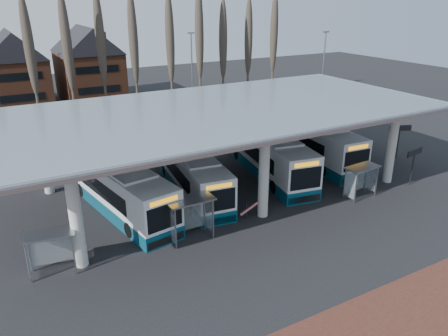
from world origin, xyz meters
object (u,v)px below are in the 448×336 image
bus_2 (267,153)px  shelter_1 (189,209)px  bus_3 (308,140)px  shelter_0 (50,243)px  bus_0 (117,187)px  shelter_2 (360,174)px  bus_1 (191,172)px

bus_2 → shelter_1: size_ratio=4.51×
bus_3 → shelter_0: (-23.32, -7.31, 0.07)m
bus_0 → bus_2: size_ratio=0.97×
shelter_1 → shelter_2: bearing=-3.6°
bus_1 → shelter_0: (-10.97, -5.99, 0.21)m
bus_0 → shelter_0: size_ratio=4.57×
shelter_2 → bus_1: bearing=142.3°
bus_1 → shelter_1: bus_1 is taller
shelter_0 → bus_3: bearing=27.2°
bus_0 → bus_1: bus_0 is taller
bus_0 → bus_2: bus_2 is taller
bus_3 → shelter_2: bus_3 is taller
bus_0 → shelter_1: bearing=-75.6°
bus_2 → shelter_2: bearing=-56.5°
bus_0 → bus_3: size_ratio=0.97×
shelter_1 → shelter_2: shelter_1 is taller
shelter_0 → shelter_1: 7.92m
bus_3 → shelter_0: 24.44m
shelter_0 → shelter_1: size_ratio=0.96×
bus_2 → shelter_2: (3.20, -7.32, 0.07)m
shelter_0 → shelter_1: (7.91, -0.36, 0.20)m
bus_1 → shelter_0: 12.50m
bus_2 → bus_3: bearing=21.0°
shelter_1 → shelter_2: (13.43, -0.68, -0.20)m
shelter_2 → shelter_1: bearing=173.5°
shelter_0 → shelter_2: bearing=7.0°
bus_1 → bus_3: bearing=13.4°
bus_3 → shelter_2: bearing=-98.7°
bus_1 → shelter_2: 12.53m
bus_2 → shelter_0: bus_2 is taller
shelter_2 → bus_0: bearing=153.8°
bus_0 → shelter_2: size_ratio=4.77×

